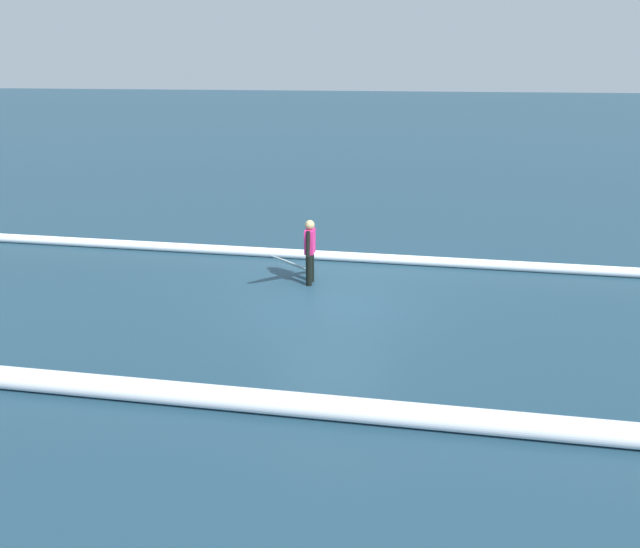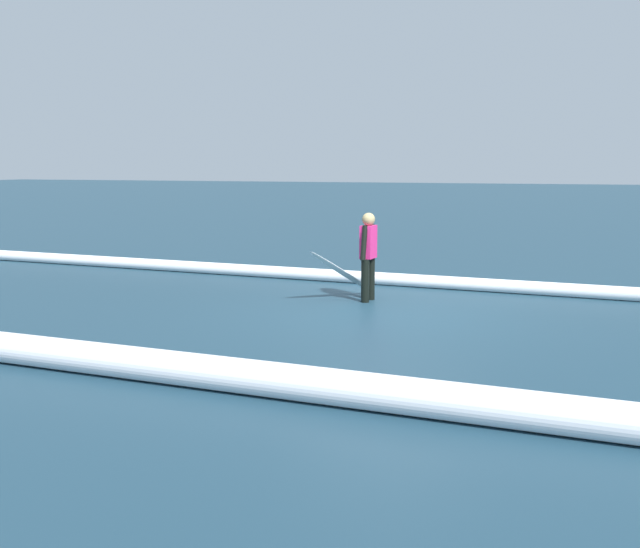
{
  "view_description": "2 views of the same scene",
  "coord_description": "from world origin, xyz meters",
  "views": [
    {
      "loc": [
        -1.53,
        12.21,
        4.98
      ],
      "look_at": [
        0.22,
        0.15,
        0.64
      ],
      "focal_mm": 34.42,
      "sensor_mm": 36.0,
      "label": 1
    },
    {
      "loc": [
        -3.24,
        11.22,
        2.31
      ],
      "look_at": [
        0.92,
        0.5,
        0.65
      ],
      "focal_mm": 42.49,
      "sensor_mm": 36.0,
      "label": 2
    }
  ],
  "objects": [
    {
      "name": "ground_plane",
      "position": [
        0.0,
        0.0,
        0.0
      ],
      "size": [
        169.34,
        169.34,
        0.0
      ],
      "primitive_type": "plane",
      "color": "#1E3C4E"
    },
    {
      "name": "surfboard",
      "position": [
        1.05,
        -0.98,
        0.45
      ],
      "size": [
        0.82,
        1.74,
        0.94
      ],
      "color": "white",
      "rests_on": "ground_plane"
    },
    {
      "name": "wave_crest_foreground",
      "position": [
        0.48,
        -2.72,
        0.12
      ],
      "size": [
        24.55,
        1.06,
        0.24
      ],
      "primitive_type": "cylinder",
      "rotation": [
        0.0,
        1.57,
        -0.03
      ],
      "color": "white",
      "rests_on": "ground_plane"
    },
    {
      "name": "wave_crest_midground",
      "position": [
        -0.48,
        4.56,
        0.18
      ],
      "size": [
        20.81,
        0.9,
        0.36
      ],
      "primitive_type": "cylinder",
      "rotation": [
        0.0,
        1.57,
        -0.03
      ],
      "color": "white",
      "rests_on": "ground_plane"
    },
    {
      "name": "surfer",
      "position": [
        0.61,
        -0.97,
        0.85
      ],
      "size": [
        0.22,
        0.62,
        1.51
      ],
      "rotation": [
        0.0,
        0.0,
        4.67
      ],
      "color": "black",
      "rests_on": "ground_plane"
    }
  ]
}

